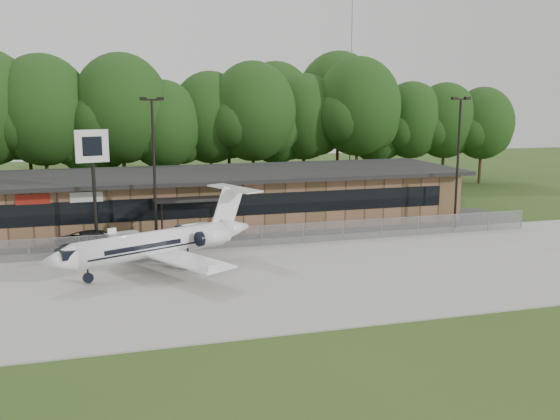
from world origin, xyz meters
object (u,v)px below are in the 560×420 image
object	(u,v)px
terminal	(210,197)
business_jet	(160,244)
pole_sign	(93,159)
suv	(99,242)

from	to	relation	value
terminal	business_jet	world-z (taller)	business_jet
terminal	pole_sign	xyz separation A→B (m)	(-8.92, -7.14, 4.05)
business_jet	suv	size ratio (longest dim) A/B	2.45
business_jet	suv	bearing A→B (deg)	98.97
terminal	pole_sign	distance (m)	12.13
terminal	business_jet	bearing A→B (deg)	-111.92
business_jet	suv	distance (m)	6.59
suv	business_jet	bearing A→B (deg)	-154.74
terminal	pole_sign	size ratio (longest dim) A/B	5.04
terminal	suv	bearing A→B (deg)	-139.35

